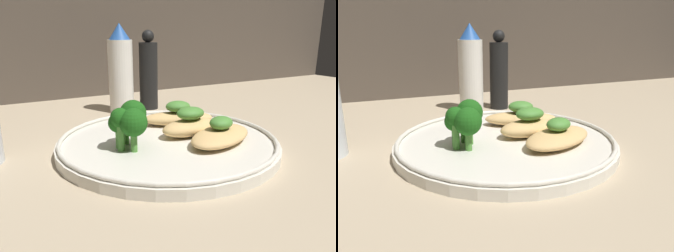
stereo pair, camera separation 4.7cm
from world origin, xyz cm
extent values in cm
cube|color=tan|center=(0.00, 0.00, -0.50)|extent=(180.00, 180.00, 1.00)
cylinder|color=silver|center=(0.00, 0.00, 0.70)|extent=(31.76, 31.76, 1.40)
torus|color=silver|center=(0.00, 0.00, 1.70)|extent=(31.16, 31.16, 0.60)
ellipsoid|color=tan|center=(5.67, -5.00, 2.43)|extent=(13.36, 10.56, 2.06)
ellipsoid|color=#478433|center=(5.67, -5.00, 4.34)|extent=(4.71, 4.32, 1.77)
ellipsoid|color=tan|center=(3.83, 0.18, 2.66)|extent=(9.79, 5.44, 2.52)
ellipsoid|color=#478433|center=(3.83, 0.18, 4.84)|extent=(4.62, 3.81, 1.85)
ellipsoid|color=tan|center=(5.18, 5.88, 2.49)|extent=(12.74, 8.54, 2.18)
ellipsoid|color=#478433|center=(5.18, 5.88, 4.52)|extent=(4.99, 4.51, 1.88)
cylinder|color=#4C8E38|center=(-5.39, -0.01, 3.04)|extent=(0.76, 0.76, 3.27)
sphere|color=#195114|center=(-5.39, -0.01, 5.95)|extent=(3.65, 3.65, 3.65)
cylinder|color=#4C8E38|center=(-6.03, 1.19, 2.45)|extent=(0.81, 0.81, 2.11)
sphere|color=#195114|center=(-6.03, 1.19, 4.50)|extent=(2.84, 2.84, 2.84)
cylinder|color=#4C8E38|center=(-7.58, 0.39, 2.70)|extent=(0.83, 0.83, 2.60)
sphere|color=#195114|center=(-7.58, 0.39, 4.93)|extent=(2.66, 2.66, 2.66)
cylinder|color=#4C8E38|center=(-7.71, -1.13, 3.21)|extent=(0.95, 0.95, 3.62)
sphere|color=#195114|center=(-7.71, -1.13, 5.92)|extent=(2.56, 2.56, 2.56)
cylinder|color=#4C8E38|center=(-6.33, -2.25, 2.73)|extent=(0.88, 0.88, 2.66)
sphere|color=#195114|center=(-6.33, -2.25, 5.35)|extent=(3.69, 3.69, 3.69)
cylinder|color=white|center=(2.50, 24.35, 7.41)|extent=(5.03, 5.03, 14.82)
cone|color=#23519E|center=(2.50, 24.35, 16.45)|extent=(4.28, 4.28, 3.26)
cylinder|color=black|center=(8.83, 24.35, 7.09)|extent=(3.95, 3.95, 14.18)
sphere|color=black|center=(8.83, 24.35, 15.47)|extent=(2.57, 2.57, 2.57)
camera|label=1|loc=(-22.14, -39.50, 16.75)|focal=35.00mm
camera|label=2|loc=(-17.92, -41.58, 16.75)|focal=35.00mm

